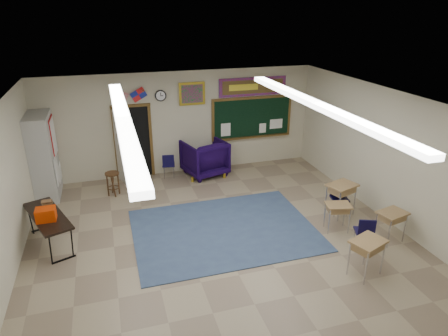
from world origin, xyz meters
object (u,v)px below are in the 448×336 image
object	(u,v)px
student_desk_front_left	(337,216)
student_desk_front_right	(341,198)
wingback_armchair	(205,158)
folding_table	(50,228)
wooden_stool	(113,184)

from	to	relation	value
student_desk_front_left	student_desk_front_right	bearing A→B (deg)	66.32
student_desk_front_right	wingback_armchair	bearing A→B (deg)	108.69
folding_table	wooden_stool	bearing A→B (deg)	35.38
wingback_armchair	student_desk_front_left	bearing A→B (deg)	101.96
student_desk_front_right	student_desk_front_left	bearing A→B (deg)	-144.84
student_desk_front_right	folding_table	xyz separation A→B (m)	(-6.52, 0.62, -0.07)
wingback_armchair	student_desk_front_left	xyz separation A→B (m)	(2.03, -3.97, -0.16)
wingback_armchair	wooden_stool	world-z (taller)	wingback_armchair
wingback_armchair	folding_table	distance (m)	4.87
student_desk_front_right	folding_table	bearing A→B (deg)	156.73
student_desk_front_right	wooden_stool	distance (m)	5.81
wooden_stool	wingback_armchair	bearing A→B (deg)	14.37
wooden_stool	folding_table	bearing A→B (deg)	-123.48
wingback_armchair	wooden_stool	bearing A→B (deg)	-0.75
student_desk_front_left	folding_table	distance (m)	6.18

